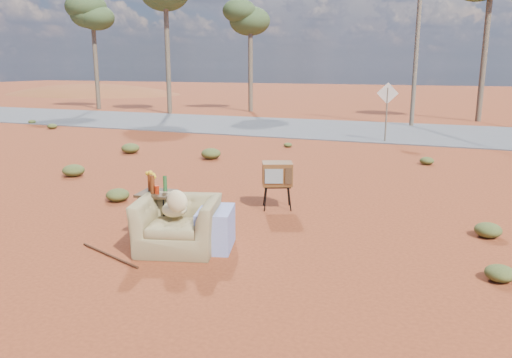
% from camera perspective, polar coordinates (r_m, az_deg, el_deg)
% --- Properties ---
extents(ground, '(140.00, 140.00, 0.00)m').
position_cam_1_polar(ground, '(8.42, -6.72, -6.63)').
color(ground, brown).
rests_on(ground, ground).
extents(highway, '(140.00, 7.00, 0.04)m').
position_cam_1_polar(highway, '(22.47, 11.69, 5.49)').
color(highway, '#565659').
rests_on(highway, ground).
extents(dirt_mound, '(26.00, 18.00, 2.00)m').
position_cam_1_polar(dirt_mound, '(53.19, -18.19, 9.20)').
color(dirt_mound, brown).
rests_on(dirt_mound, ground).
extents(armchair, '(1.58, 1.28, 1.07)m').
position_cam_1_polar(armchair, '(7.78, -8.17, -4.43)').
color(armchair, olive).
rests_on(armchair, ground).
extents(tv_unit, '(0.71, 0.65, 0.94)m').
position_cam_1_polar(tv_unit, '(9.84, 2.45, 0.52)').
color(tv_unit, black).
rests_on(tv_unit, ground).
extents(side_table, '(0.61, 0.61, 1.09)m').
position_cam_1_polar(side_table, '(8.31, -11.45, -1.25)').
color(side_table, '#352413').
rests_on(side_table, ground).
extents(rusty_bar, '(1.36, 0.53, 0.04)m').
position_cam_1_polar(rusty_bar, '(7.87, -16.41, -8.35)').
color(rusty_bar, '#472413').
rests_on(rusty_bar, ground).
extents(road_sign, '(0.78, 0.06, 2.19)m').
position_cam_1_polar(road_sign, '(19.15, 14.76, 8.56)').
color(road_sign, brown).
rests_on(road_sign, ground).
extents(eucalyptus_far_left, '(3.20, 3.20, 7.10)m').
position_cam_1_polar(eucalyptus_far_left, '(34.82, -18.19, 17.42)').
color(eucalyptus_far_left, brown).
rests_on(eucalyptus_far_left, ground).
extents(eucalyptus_near_left, '(3.20, 3.20, 6.60)m').
position_cam_1_polar(eucalyptus_near_left, '(31.40, -0.65, 17.69)').
color(eucalyptus_near_left, brown).
rests_on(eucalyptus_near_left, ground).
extents(utility_pole_center, '(1.40, 0.20, 8.00)m').
position_cam_1_polar(utility_pole_center, '(24.57, 17.97, 15.40)').
color(utility_pole_center, brown).
rests_on(utility_pole_center, ground).
extents(scrub_patch, '(17.49, 8.07, 0.33)m').
position_cam_1_polar(scrub_patch, '(12.57, -0.57, 0.65)').
color(scrub_patch, '#505625').
rests_on(scrub_patch, ground).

